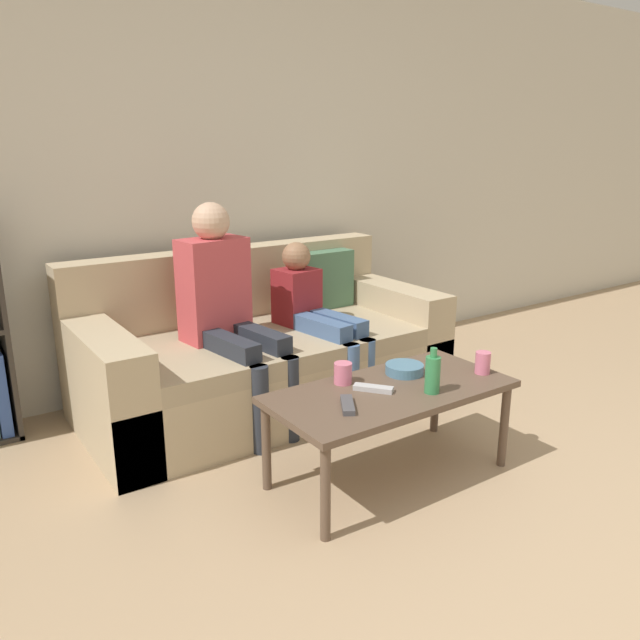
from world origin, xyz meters
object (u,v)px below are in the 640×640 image
(couch, at_px, (263,355))
(cup_near, at_px, (483,363))
(tv_remote_0, at_px, (373,388))
(coffee_table, at_px, (391,397))
(bottle, at_px, (433,374))
(snack_bowl, at_px, (404,369))
(person_child, at_px, (316,315))
(cup_far, at_px, (343,373))
(tv_remote_1, at_px, (348,405))
(person_adult, at_px, (224,301))

(couch, height_order, cup_near, couch)
(tv_remote_0, bearing_deg, cup_near, -49.90)
(coffee_table, height_order, bottle, bottle)
(snack_bowl, bearing_deg, person_child, 86.71)
(cup_near, height_order, snack_bowl, cup_near)
(cup_far, distance_m, tv_remote_0, 0.16)
(couch, distance_m, snack_bowl, 0.99)
(tv_remote_0, height_order, bottle, bottle)
(cup_far, xyz_separation_m, snack_bowl, (0.31, -0.06, -0.02))
(person_child, bearing_deg, cup_far, -123.82)
(snack_bowl, relative_size, bottle, 0.88)
(couch, distance_m, tv_remote_1, 1.14)
(cup_near, distance_m, snack_bowl, 0.36)
(cup_near, bearing_deg, couch, 114.22)
(cup_near, height_order, tv_remote_0, cup_near)
(coffee_table, relative_size, cup_far, 11.46)
(person_adult, bearing_deg, tv_remote_0, -83.30)
(tv_remote_0, xyz_separation_m, tv_remote_1, (-0.20, -0.08, 0.00))
(cup_far, height_order, snack_bowl, cup_far)
(person_child, relative_size, cup_near, 8.98)
(cup_near, xyz_separation_m, bottle, (-0.36, -0.04, 0.03))
(snack_bowl, height_order, bottle, bottle)
(person_adult, bearing_deg, cup_near, -60.70)
(person_adult, distance_m, snack_bowl, 1.00)
(person_child, distance_m, bottle, 1.03)
(person_adult, xyz_separation_m, cup_far, (0.18, -0.79, -0.19))
(coffee_table, height_order, person_child, person_child)
(snack_bowl, bearing_deg, coffee_table, -148.79)
(person_child, xyz_separation_m, tv_remote_0, (-0.30, -0.87, -0.08))
(cup_far, bearing_deg, bottle, -50.38)
(tv_remote_1, bearing_deg, person_adult, 124.51)
(person_child, height_order, snack_bowl, person_child)
(cup_near, bearing_deg, snack_bowl, 146.54)
(person_adult, relative_size, tv_remote_1, 6.87)
(coffee_table, height_order, cup_near, cup_near)
(person_child, height_order, tv_remote_0, person_child)
(person_child, height_order, bottle, person_child)
(tv_remote_0, distance_m, tv_remote_1, 0.21)
(person_adult, distance_m, tv_remote_1, 1.04)
(couch, xyz_separation_m, tv_remote_0, (-0.03, -1.03, 0.15))
(cup_far, height_order, tv_remote_0, cup_far)
(couch, xyz_separation_m, person_child, (0.26, -0.16, 0.24))
(snack_bowl, bearing_deg, tv_remote_0, -162.26)
(couch, height_order, snack_bowl, couch)
(coffee_table, height_order, person_adult, person_adult)
(coffee_table, bearing_deg, person_child, 76.53)
(tv_remote_0, distance_m, bottle, 0.26)
(bottle, bearing_deg, snack_bowl, 76.60)
(couch, xyz_separation_m, bottle, (0.16, -1.19, 0.23))
(couch, height_order, tv_remote_1, couch)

